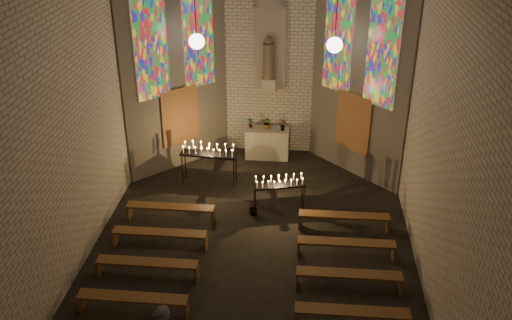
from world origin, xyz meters
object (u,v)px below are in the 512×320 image
at_px(altar, 267,143).
at_px(votive_stand_left, 208,152).
at_px(votive_stand_right, 279,183).
at_px(aisle_flower_pot, 253,208).

bearing_deg(altar, votive_stand_left, -130.36).
relative_size(altar, votive_stand_right, 0.95).
bearing_deg(votive_stand_left, votive_stand_right, -27.77).
height_order(aisle_flower_pot, votive_stand_left, votive_stand_left).
xyz_separation_m(votive_stand_left, votive_stand_right, (2.16, -1.38, -0.16)).
relative_size(altar, votive_stand_left, 0.82).
bearing_deg(aisle_flower_pot, votive_stand_right, 19.34).
bearing_deg(votive_stand_left, altar, 54.46).
distance_m(aisle_flower_pot, votive_stand_left, 2.35).
relative_size(aisle_flower_pot, votive_stand_right, 0.30).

